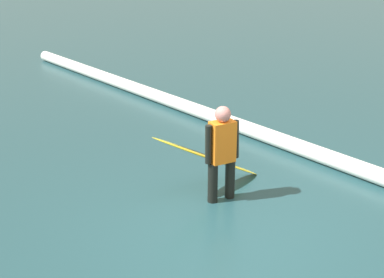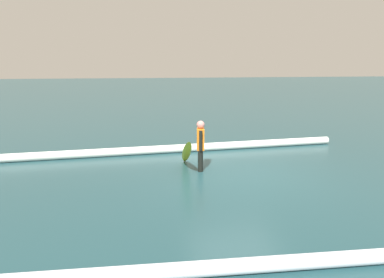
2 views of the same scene
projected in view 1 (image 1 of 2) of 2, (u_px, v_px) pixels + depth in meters
name	position (u px, v px, depth m)	size (l,w,h in m)	color
ground_plane	(242.00, 238.00, 6.95)	(141.79, 141.79, 0.00)	#1E4147
surfer	(222.00, 149.00, 7.62)	(0.26, 0.52, 1.38)	black
surfboard	(208.00, 157.00, 8.03)	(0.44, 1.86, 1.04)	yellow
wave_crest_foreground	(231.00, 123.00, 10.46)	(0.26, 0.26, 14.59)	white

